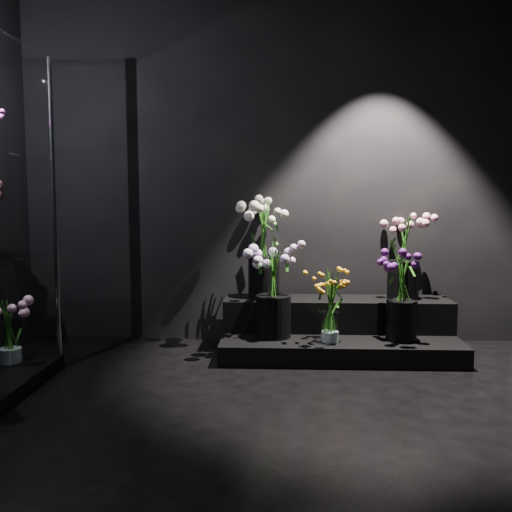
{
  "coord_description": "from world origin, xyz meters",
  "views": [
    {
      "loc": [
        0.09,
        -2.66,
        1.2
      ],
      "look_at": [
        -0.07,
        1.2,
        0.78
      ],
      "focal_mm": 40.0,
      "sensor_mm": 36.0,
      "label": 1
    }
  ],
  "objects": [
    {
      "name": "floor",
      "position": [
        0.0,
        0.0,
        0.0
      ],
      "size": [
        4.0,
        4.0,
        0.0
      ],
      "primitive_type": "plane",
      "color": "black",
      "rests_on": "ground"
    },
    {
      "name": "wall_back",
      "position": [
        0.0,
        2.0,
        1.4
      ],
      "size": [
        4.0,
        0.0,
        4.0
      ],
      "primitive_type": "plane",
      "rotation": [
        1.57,
        0.0,
        0.0
      ],
      "color": "black",
      "rests_on": "floor"
    },
    {
      "name": "wall_front",
      "position": [
        0.0,
        -2.0,
        1.4
      ],
      "size": [
        4.0,
        0.0,
        4.0
      ],
      "primitive_type": "plane",
      "rotation": [
        -1.57,
        0.0,
        0.0
      ],
      "color": "black",
      "rests_on": "floor"
    },
    {
      "name": "display_riser",
      "position": [
        0.54,
        1.65,
        0.16
      ],
      "size": [
        1.75,
        0.78,
        0.39
      ],
      "color": "black",
      "rests_on": "floor"
    },
    {
      "name": "bouquet_orange_bells",
      "position": [
        0.45,
        1.35,
        0.41
      ],
      "size": [
        0.28,
        0.28,
        0.52
      ],
      "rotation": [
        0.0,
        0.0,
        0.09
      ],
      "color": "white",
      "rests_on": "display_riser"
    },
    {
      "name": "bouquet_lilac",
      "position": [
        0.04,
        1.49,
        0.54
      ],
      "size": [
        0.5,
        0.5,
        0.69
      ],
      "rotation": [
        0.0,
        0.0,
        -0.41
      ],
      "color": "black",
      "rests_on": "display_riser"
    },
    {
      "name": "bouquet_purple",
      "position": [
        0.97,
        1.43,
        0.51
      ],
      "size": [
        0.39,
        0.39,
        0.65
      ],
      "rotation": [
        0.0,
        0.0,
        -0.27
      ],
      "color": "black",
      "rests_on": "display_riser"
    },
    {
      "name": "bouquet_cream_roses",
      "position": [
        -0.04,
        1.78,
        0.85
      ],
      "size": [
        0.51,
        0.51,
        0.78
      ],
      "rotation": [
        0.0,
        0.0,
        0.32
      ],
      "color": "black",
      "rests_on": "display_riser"
    },
    {
      "name": "bouquet_pink_roses",
      "position": [
        1.05,
        1.76,
        0.77
      ],
      "size": [
        0.46,
        0.46,
        0.66
      ],
      "rotation": [
        0.0,
        0.0,
        0.25
      ],
      "color": "black",
      "rests_on": "display_riser"
    },
    {
      "name": "bouquet_case_base_pink",
      "position": [
        -1.68,
        0.92,
        0.33
      ],
      "size": [
        0.43,
        0.43,
        0.43
      ],
      "rotation": [
        0.0,
        0.0,
        -0.43
      ],
      "color": "white",
      "rests_on": "display_case"
    }
  ]
}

